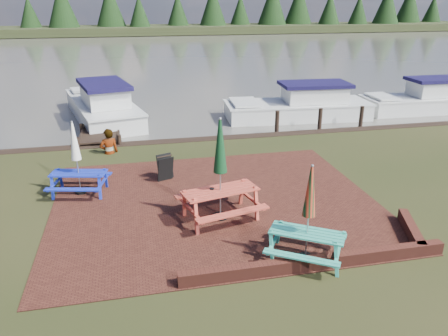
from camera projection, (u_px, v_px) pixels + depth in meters
ground at (223, 220)px, 11.46m from camera, size 120.00×120.00×0.00m
paving at (216, 203)px, 12.37m from camera, size 9.00×7.50×0.02m
brick_wall at (341, 254)px, 9.63m from camera, size 6.21×1.79×0.30m
water at (148, 54)px, 45.14m from camera, size 120.00×60.00×0.02m
far_treeline at (138, 12)px, 70.34m from camera, size 120.00×10.00×8.10m
picnic_table_teal at (308, 228)px, 9.45m from camera, size 2.12×2.07×2.23m
picnic_table_red at (220, 185)px, 11.18m from camera, size 2.30×2.14×2.71m
picnic_table_blue at (78, 169)px, 12.71m from camera, size 1.86×1.73×2.20m
chalkboard at (165, 168)px, 13.80m from camera, size 0.54×0.63×0.81m
jetty at (103, 116)px, 21.00m from camera, size 1.76×9.08×1.00m
boat_jetty at (103, 107)px, 21.36m from camera, size 4.18×7.79×2.15m
boat_near at (300, 107)px, 21.64m from camera, size 7.26×2.95×1.92m
boat_far at (424, 101)px, 22.92m from camera, size 6.20×2.33×1.92m
person at (107, 129)px, 15.98m from camera, size 0.78×0.61×1.89m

